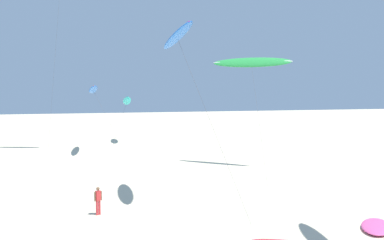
{
  "coord_description": "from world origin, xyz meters",
  "views": [
    {
      "loc": [
        -5.39,
        -1.08,
        7.53
      ],
      "look_at": [
        1.96,
        22.73,
        5.87
      ],
      "focal_mm": 41.11,
      "sensor_mm": 36.0,
      "label": 1
    }
  ],
  "objects_px": {
    "flying_kite_3": "(93,90)",
    "flying_kite_5": "(177,36)",
    "flying_kite_1": "(127,101)",
    "grounded_kite_0": "(376,226)",
    "flying_kite_0": "(251,62)",
    "person_near_left": "(98,199)"
  },
  "relations": [
    {
      "from": "flying_kite_3",
      "to": "grounded_kite_0",
      "type": "bearing_deg",
      "value": -70.62
    },
    {
      "from": "flying_kite_0",
      "to": "person_near_left",
      "type": "xyz_separation_m",
      "value": [
        -16.07,
        -12.99,
        -9.38
      ]
    },
    {
      "from": "flying_kite_3",
      "to": "person_near_left",
      "type": "xyz_separation_m",
      "value": [
        -1.97,
        -27.64,
        -6.72
      ]
    },
    {
      "from": "flying_kite_0",
      "to": "flying_kite_3",
      "type": "bearing_deg",
      "value": 133.92
    },
    {
      "from": "flying_kite_3",
      "to": "flying_kite_5",
      "type": "distance_m",
      "value": 26.25
    },
    {
      "from": "flying_kite_0",
      "to": "grounded_kite_0",
      "type": "bearing_deg",
      "value": -95.13
    },
    {
      "from": "flying_kite_1",
      "to": "flying_kite_5",
      "type": "bearing_deg",
      "value": -93.28
    },
    {
      "from": "flying_kite_0",
      "to": "flying_kite_5",
      "type": "xyz_separation_m",
      "value": [
        -10.57,
        -11.12,
        0.84
      ]
    },
    {
      "from": "flying_kite_1",
      "to": "person_near_left",
      "type": "relative_size",
      "value": 6.92
    },
    {
      "from": "flying_kite_0",
      "to": "flying_kite_1",
      "type": "xyz_separation_m",
      "value": [
        -8.53,
        24.5,
        -4.26
      ]
    },
    {
      "from": "flying_kite_1",
      "to": "person_near_left",
      "type": "bearing_deg",
      "value": -101.38
    },
    {
      "from": "flying_kite_1",
      "to": "person_near_left",
      "type": "distance_m",
      "value": 38.58
    },
    {
      "from": "flying_kite_1",
      "to": "flying_kite_3",
      "type": "distance_m",
      "value": 11.43
    },
    {
      "from": "flying_kite_5",
      "to": "person_near_left",
      "type": "distance_m",
      "value": 11.76
    },
    {
      "from": "flying_kite_0",
      "to": "flying_kite_1",
      "type": "distance_m",
      "value": 26.28
    },
    {
      "from": "grounded_kite_0",
      "to": "flying_kite_0",
      "type": "bearing_deg",
      "value": 84.87
    },
    {
      "from": "flying_kite_5",
      "to": "grounded_kite_0",
      "type": "distance_m",
      "value": 16.78
    },
    {
      "from": "flying_kite_0",
      "to": "flying_kite_5",
      "type": "height_order",
      "value": "flying_kite_5"
    },
    {
      "from": "flying_kite_5",
      "to": "person_near_left",
      "type": "relative_size",
      "value": 7.06
    },
    {
      "from": "flying_kite_1",
      "to": "person_near_left",
      "type": "xyz_separation_m",
      "value": [
        -7.55,
        -37.49,
        -5.12
      ]
    },
    {
      "from": "flying_kite_5",
      "to": "grounded_kite_0",
      "type": "relative_size",
      "value": 3.47
    },
    {
      "from": "flying_kite_3",
      "to": "person_near_left",
      "type": "height_order",
      "value": "flying_kite_3"
    }
  ]
}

